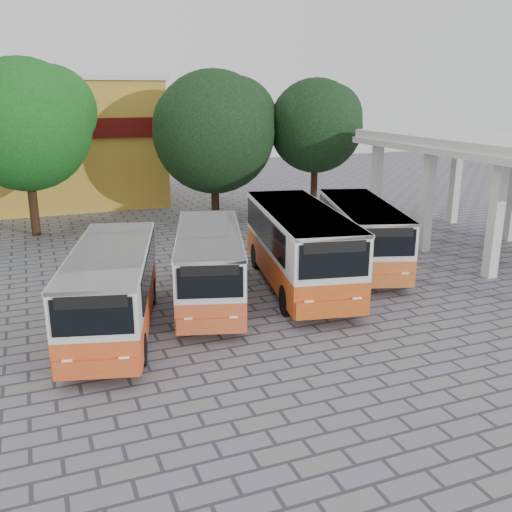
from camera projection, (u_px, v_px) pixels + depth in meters
name	position (u px, v px, depth m)	size (l,w,h in m)	color
ground	(346.00, 320.00, 19.21)	(90.00, 90.00, 0.00)	slate
shophouse_block	(1.00, 142.00, 37.36)	(20.40, 10.40, 8.30)	gold
bus_far_left	(112.00, 285.00, 17.80)	(4.13, 7.97, 2.72)	#D94F1D
bus_centre_left	(209.00, 262.00, 20.39)	(4.20, 7.75, 2.63)	#CE5527
bus_centre_right	(299.00, 243.00, 21.93)	(4.16, 8.94, 3.09)	#CA4D14
bus_far_right	(361.00, 231.00, 24.50)	(4.57, 8.21, 2.78)	#C66126
tree_left	(26.00, 120.00, 28.77)	(7.02, 6.69, 9.08)	#392413
tree_middle	(215.00, 128.00, 32.55)	(7.36, 7.01, 8.62)	#301F10
tree_right	(317.00, 123.00, 33.70)	(5.80, 5.52, 8.16)	#362110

